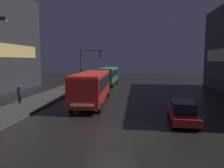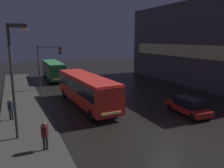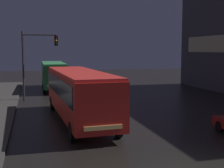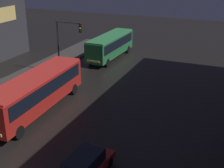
% 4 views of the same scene
% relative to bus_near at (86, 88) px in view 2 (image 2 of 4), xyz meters
% --- Properties ---
extents(ground_plane, '(120.00, 120.00, 0.00)m').
position_rel_bus_near_xyz_m(ground_plane, '(2.96, -9.52, -1.96)').
color(ground_plane, black).
extents(sidewalk_left, '(4.00, 48.00, 0.15)m').
position_rel_bus_near_xyz_m(sidewalk_left, '(-6.04, 0.48, -1.88)').
color(sidewalk_left, '#3D3A38').
rests_on(sidewalk_left, ground).
extents(building_right_block, '(10.07, 26.75, 12.19)m').
position_rel_bus_near_xyz_m(building_right_block, '(21.34, 4.89, 4.13)').
color(building_right_block, '#423D47').
rests_on(building_right_block, ground).
extents(bus_near, '(3.12, 11.51, 3.17)m').
position_rel_bus_near_xyz_m(bus_near, '(0.00, 0.00, 0.00)').
color(bus_near, '#AD1E19').
rests_on(bus_near, ground).
extents(bus_far, '(2.62, 9.70, 3.07)m').
position_rel_bus_near_xyz_m(bus_far, '(-0.43, 16.45, -0.07)').
color(bus_far, '#236B38').
rests_on(bus_far, ground).
extents(car_taxi, '(2.05, 4.71, 1.54)m').
position_rel_bus_near_xyz_m(car_taxi, '(7.73, -6.30, -1.18)').
color(car_taxi, maroon).
rests_on(car_taxi, ground).
extents(pedestrian_near, '(0.51, 0.51, 1.83)m').
position_rel_bus_near_xyz_m(pedestrian_near, '(-7.12, -1.56, -0.69)').
color(pedestrian_near, black).
rests_on(pedestrian_near, sidewalk_left).
extents(pedestrian_mid, '(0.62, 0.62, 1.80)m').
position_rel_bus_near_xyz_m(pedestrian_mid, '(-5.25, -8.01, -0.70)').
color(pedestrian_mid, black).
rests_on(pedestrian_mid, sidewalk_left).
extents(traffic_light_main, '(3.13, 0.35, 6.11)m').
position_rel_bus_near_xyz_m(traffic_light_main, '(-2.46, 9.08, 2.17)').
color(traffic_light_main, '#2D2D2D').
rests_on(traffic_light_main, ground).
extents(street_lamp_sidewalk, '(1.25, 0.36, 7.65)m').
position_rel_bus_near_xyz_m(street_lamp_sidewalk, '(-6.53, -5.57, 3.25)').
color(street_lamp_sidewalk, '#2D2D2D').
rests_on(street_lamp_sidewalk, sidewalk_left).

